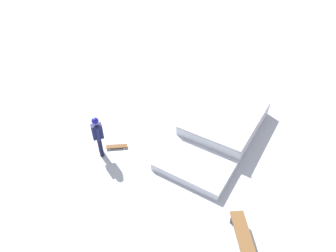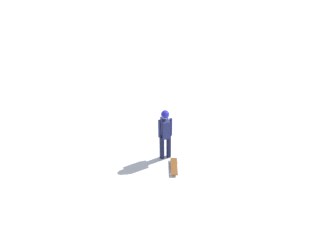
{
  "view_description": "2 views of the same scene",
  "coord_description": "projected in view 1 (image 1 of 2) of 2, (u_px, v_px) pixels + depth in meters",
  "views": [
    {
      "loc": [
        8.68,
        3.69,
        8.0
      ],
      "look_at": [
        1.59,
        -0.68,
        0.9
      ],
      "focal_mm": 31.33,
      "sensor_mm": 36.0,
      "label": 1
    },
    {
      "loc": [
        -2.43,
        5.25,
        7.73
      ],
      "look_at": [
        3.48,
        -2.8,
        1.0
      ],
      "focal_mm": 41.74,
      "sensor_mm": 36.0,
      "label": 2
    }
  ],
  "objects": [
    {
      "name": "skate_ramp",
      "position": [
        220.0,
        127.0,
        11.8
      ],
      "size": [
        5.41,
        2.62,
        0.74
      ],
      "rotation": [
        0.0,
        0.0,
        0.0
      ],
      "color": "silver",
      "rests_on": "ground"
    },
    {
      "name": "skateboard",
      "position": [
        117.0,
        146.0,
        11.29
      ],
      "size": [
        0.64,
        0.76,
        0.09
      ],
      "rotation": [
        0.0,
        0.0,
        5.36
      ],
      "color": "#593314",
      "rests_on": "ground"
    },
    {
      "name": "park_bench",
      "position": [
        243.0,
        238.0,
        8.12
      ],
      "size": [
        1.53,
        1.26,
        0.48
      ],
      "rotation": [
        0.0,
        0.0,
        3.77
      ],
      "color": "brown",
      "rests_on": "ground"
    },
    {
      "name": "skater",
      "position": [
        98.0,
        134.0,
        10.45
      ],
      "size": [
        0.44,
        0.41,
        1.73
      ],
      "rotation": [
        0.0,
        0.0,
        5.62
      ],
      "color": "black",
      "rests_on": "ground"
    },
    {
      "name": "ground_plane",
      "position": [
        202.0,
        127.0,
        12.29
      ],
      "size": [
        60.0,
        60.0,
        0.0
      ],
      "primitive_type": "plane",
      "color": "#B2B7C1"
    }
  ]
}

